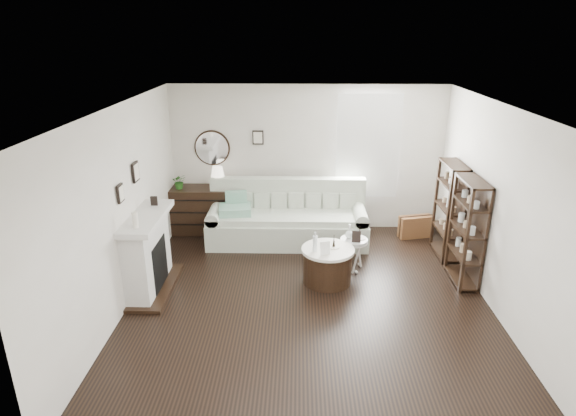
{
  "coord_description": "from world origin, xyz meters",
  "views": [
    {
      "loc": [
        -0.16,
        -5.91,
        3.59
      ],
      "look_at": [
        -0.31,
        0.8,
        1.1
      ],
      "focal_mm": 30.0,
      "sensor_mm": 36.0,
      "label": 1
    }
  ],
  "objects_px": {
    "dresser": "(200,210)",
    "drum_table": "(327,265)",
    "pedestal_table": "(354,242)",
    "sofa": "(287,222)"
  },
  "relations": [
    {
      "from": "sofa",
      "to": "drum_table",
      "type": "xyz_separation_m",
      "value": [
        0.64,
        -1.52,
        -0.08
      ]
    },
    {
      "from": "sofa",
      "to": "dresser",
      "type": "relative_size",
      "value": 2.17
    },
    {
      "from": "sofa",
      "to": "drum_table",
      "type": "distance_m",
      "value": 1.65
    },
    {
      "from": "drum_table",
      "to": "pedestal_table",
      "type": "distance_m",
      "value": 0.63
    },
    {
      "from": "dresser",
      "to": "pedestal_table",
      "type": "bearing_deg",
      "value": -28.7
    },
    {
      "from": "dresser",
      "to": "pedestal_table",
      "type": "distance_m",
      "value": 3.11
    },
    {
      "from": "pedestal_table",
      "to": "sofa",
      "type": "bearing_deg",
      "value": 133.94
    },
    {
      "from": "dresser",
      "to": "pedestal_table",
      "type": "xyz_separation_m",
      "value": [
        2.72,
        -1.49,
        0.05
      ]
    },
    {
      "from": "dresser",
      "to": "drum_table",
      "type": "distance_m",
      "value": 2.98
    },
    {
      "from": "sofa",
      "to": "pedestal_table",
      "type": "relative_size",
      "value": 5.35
    }
  ]
}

